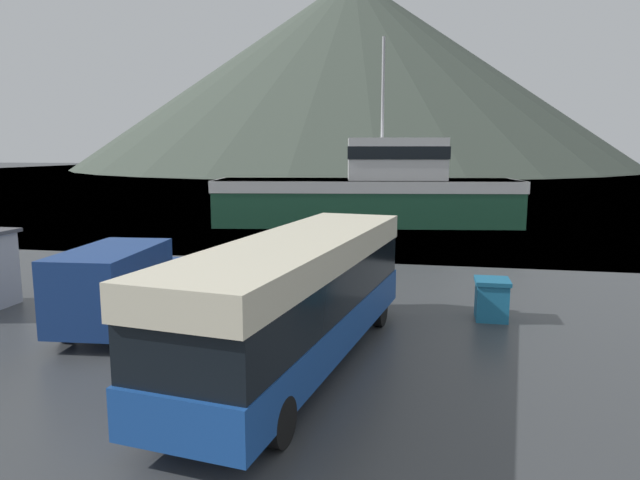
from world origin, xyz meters
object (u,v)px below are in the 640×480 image
object	(u,v)px
tour_bus	(299,294)
delivery_van	(121,283)
storage_bin	(492,299)
fishing_boat	(371,191)

from	to	relation	value
tour_bus	delivery_van	xyz separation A→B (m)	(-5.74, 1.98, -0.48)
tour_bus	storage_bin	world-z (taller)	tour_bus
tour_bus	fishing_boat	world-z (taller)	fishing_boat
tour_bus	storage_bin	distance (m)	6.82
storage_bin	delivery_van	bearing A→B (deg)	-165.44
tour_bus	delivery_van	size ratio (longest dim) A/B	1.82
tour_bus	storage_bin	xyz separation A→B (m)	(4.81, 4.72, -1.10)
fishing_boat	storage_bin	distance (m)	22.29
delivery_van	storage_bin	xyz separation A→B (m)	(10.55, 2.74, -0.62)
storage_bin	tour_bus	bearing A→B (deg)	-135.55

